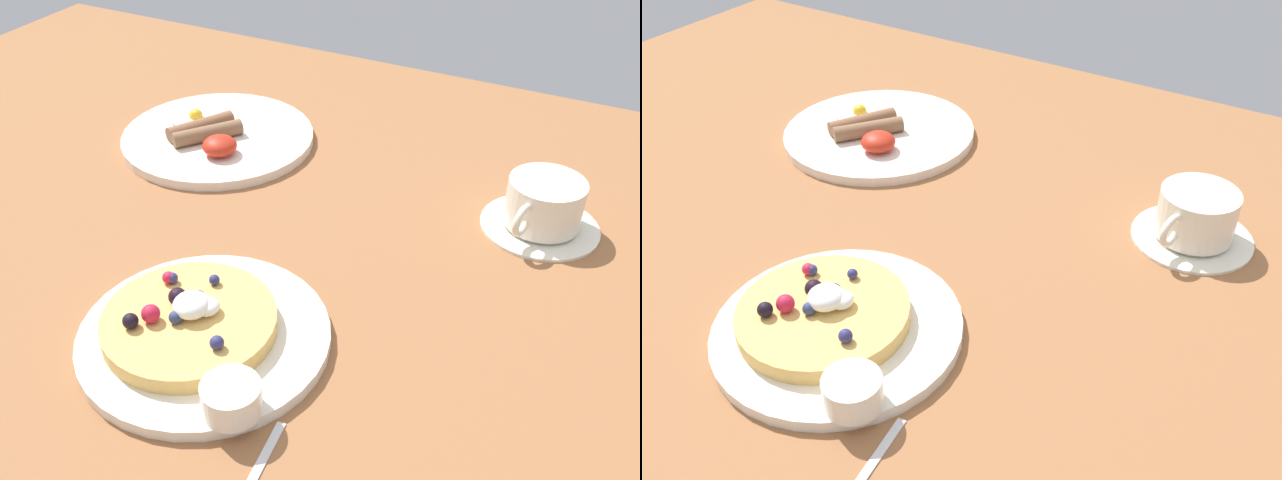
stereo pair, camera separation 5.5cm
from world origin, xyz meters
The scene contains 8 objects.
ground_plane centered at (0.00, 0.00, -1.50)cm, with size 164.77×113.45×3.00cm, color #945F39.
pancake_plate centered at (-0.23, -15.63, 0.63)cm, with size 24.44×24.44×1.27cm, color white.
pancake_with_berries centered at (-1.37, -16.00, 2.36)cm, with size 16.86×16.86×3.94cm.
syrup_ramekin centered at (7.72, -22.57, 2.76)cm, with size 5.24×5.24×2.89cm.
breakfast_plate centered at (-21.70, 19.07, 0.66)cm, with size 27.06×27.06×1.31cm, color white.
fried_breakfast centered at (-22.19, 17.20, 2.30)cm, with size 15.01×12.48×2.77cm.
coffee_saucer centered at (24.15, 18.65, 0.37)cm, with size 13.88×13.88×0.75cm, color white.
coffee_cup centered at (24.12, 18.51, 3.65)cm, with size 8.87×11.74×5.59cm.
Camera 1 is at (33.55, -56.24, 49.34)cm, focal length 40.83 mm.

